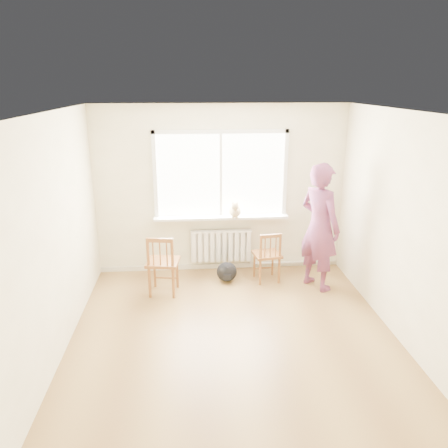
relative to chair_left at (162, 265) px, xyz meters
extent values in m
plane|color=olive|center=(0.92, -1.36, -0.47)|extent=(4.50, 4.50, 0.00)
plane|color=white|center=(0.92, -1.36, 2.23)|extent=(4.50, 4.50, 0.00)
cube|color=#F2E7C1|center=(0.92, 0.89, 0.88)|extent=(4.00, 0.01, 2.70)
cube|color=white|center=(0.92, 0.87, 1.13)|extent=(2.00, 0.02, 1.30)
cube|color=white|center=(0.92, 0.85, 1.81)|extent=(2.12, 0.05, 0.06)
cube|color=white|center=(-0.11, 0.85, 1.13)|extent=(0.06, 0.05, 1.42)
cube|color=white|center=(1.95, 0.85, 1.13)|extent=(0.06, 0.05, 1.42)
cube|color=white|center=(0.92, 0.85, 1.13)|extent=(0.04, 0.05, 1.30)
cube|color=white|center=(0.92, 0.78, 0.46)|extent=(2.15, 0.22, 0.04)
cube|color=white|center=(0.92, 0.84, -0.04)|extent=(1.00, 0.02, 0.55)
cube|color=white|center=(0.92, 0.79, -0.04)|extent=(1.00, 0.10, 0.51)
cube|color=white|center=(0.92, 0.79, 0.22)|extent=(1.00, 0.12, 0.03)
cylinder|color=silver|center=(2.17, 0.83, -0.39)|extent=(1.40, 0.04, 0.04)
cube|color=beige|center=(0.92, 0.88, -0.43)|extent=(4.00, 0.03, 0.08)
cube|color=brown|center=(0.01, 0.05, 0.02)|extent=(0.51, 0.49, 0.04)
cylinder|color=brown|center=(0.20, 0.20, -0.22)|extent=(0.04, 0.04, 0.49)
cylinder|color=brown|center=(-0.14, 0.25, -0.22)|extent=(0.04, 0.04, 0.49)
cylinder|color=brown|center=(0.15, -0.15, -0.22)|extent=(0.04, 0.04, 0.49)
cylinder|color=brown|center=(-0.19, -0.10, -0.22)|extent=(0.04, 0.04, 0.49)
cylinder|color=brown|center=(0.15, -0.15, 0.00)|extent=(0.04, 0.04, 0.92)
cylinder|color=brown|center=(-0.19, -0.10, 0.00)|extent=(0.04, 0.04, 0.92)
cube|color=brown|center=(-0.02, -0.12, 0.42)|extent=(0.38, 0.09, 0.06)
cylinder|color=brown|center=(0.08, -0.14, 0.23)|extent=(0.02, 0.02, 0.37)
cylinder|color=brown|center=(-0.02, -0.12, 0.23)|extent=(0.02, 0.02, 0.37)
cylinder|color=brown|center=(-0.11, -0.11, 0.23)|extent=(0.02, 0.02, 0.37)
cube|color=brown|center=(1.60, 0.36, -0.03)|extent=(0.46, 0.44, 0.04)
cylinder|color=brown|center=(1.74, 0.53, -0.25)|extent=(0.03, 0.03, 0.43)
cylinder|color=brown|center=(1.43, 0.49, -0.25)|extent=(0.03, 0.03, 0.43)
cylinder|color=brown|center=(1.78, 0.23, -0.25)|extent=(0.03, 0.03, 0.43)
cylinder|color=brown|center=(1.47, 0.18, -0.25)|extent=(0.03, 0.03, 0.43)
cylinder|color=brown|center=(1.78, 0.23, -0.06)|extent=(0.04, 0.04, 0.82)
cylinder|color=brown|center=(1.47, 0.18, -0.06)|extent=(0.04, 0.04, 0.82)
cube|color=brown|center=(1.63, 0.20, 0.33)|extent=(0.33, 0.08, 0.05)
cylinder|color=brown|center=(1.71, 0.22, 0.15)|extent=(0.02, 0.02, 0.33)
cylinder|color=brown|center=(1.63, 0.20, 0.15)|extent=(0.02, 0.02, 0.33)
cylinder|color=brown|center=(1.54, 0.19, 0.15)|extent=(0.02, 0.02, 0.33)
imported|color=#B93D5F|center=(2.33, 0.07, 0.50)|extent=(0.76, 0.84, 1.92)
ellipsoid|color=#CFB68D|center=(1.13, 0.71, 0.59)|extent=(0.22, 0.31, 0.21)
sphere|color=#CFB68D|center=(1.12, 0.57, 0.70)|extent=(0.12, 0.12, 0.12)
cone|color=#CFB68D|center=(1.09, 0.57, 0.76)|extent=(0.04, 0.04, 0.05)
cone|color=#CFB68D|center=(1.15, 0.57, 0.76)|extent=(0.04, 0.04, 0.05)
cylinder|color=#CFB68D|center=(1.15, 0.86, 0.53)|extent=(0.05, 0.20, 0.03)
cylinder|color=#CFB68D|center=(1.09, 0.61, 0.54)|extent=(0.03, 0.03, 0.11)
cylinder|color=#CFB68D|center=(1.16, 0.60, 0.54)|extent=(0.03, 0.03, 0.11)
ellipsoid|color=black|center=(0.97, 0.36, -0.31)|extent=(0.39, 0.35, 0.32)
camera|label=1|loc=(0.42, -5.91, 2.52)|focal=35.00mm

